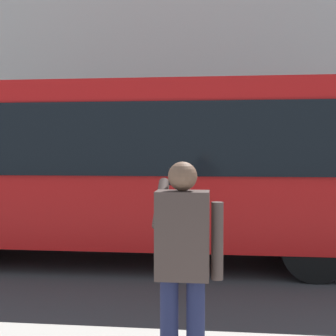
% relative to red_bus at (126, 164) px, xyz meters
% --- Properties ---
extents(ground_plane, '(60.00, 60.00, 0.00)m').
position_rel_red_bus_xyz_m(ground_plane, '(-1.50, -0.06, -1.68)').
color(ground_plane, '#38383A').
extents(building_facade_far, '(28.00, 1.55, 12.00)m').
position_rel_red_bus_xyz_m(building_facade_far, '(-1.52, -6.85, 4.30)').
color(building_facade_far, beige).
rests_on(building_facade_far, ground_plane).
extents(red_bus, '(9.05, 2.54, 3.08)m').
position_rel_red_bus_xyz_m(red_bus, '(0.00, 0.00, 0.00)').
color(red_bus, red).
rests_on(red_bus, ground_plane).
extents(pedestrian_photographer, '(0.53, 0.52, 1.70)m').
position_rel_red_bus_xyz_m(pedestrian_photographer, '(-1.34, 4.49, -0.54)').
color(pedestrian_photographer, '#1E2347').
rests_on(pedestrian_photographer, sidewalk_curb).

